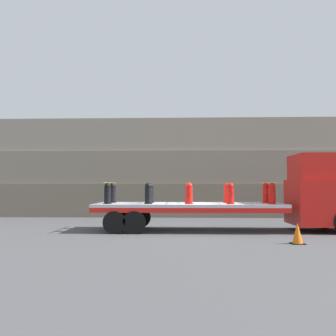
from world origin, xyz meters
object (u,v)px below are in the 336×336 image
at_px(fire_hydrant_red_far_2, 189,193).
at_px(fire_hydrant_red_far_4, 266,193).
at_px(fire_hydrant_black_near_1, 148,194).
at_px(flatbed_trailer, 173,209).
at_px(fire_hydrant_red_near_3, 230,194).
at_px(fire_hydrant_black_near_0, 108,194).
at_px(fire_hydrant_black_far_1, 150,193).
at_px(fire_hydrant_red_near_2, 189,194).
at_px(fire_hydrant_black_far_0, 112,193).
at_px(traffic_cone, 298,233).
at_px(truck_cab, 324,194).
at_px(fire_hydrant_red_far_3, 227,193).
at_px(fire_hydrant_red_near_4, 272,194).

xyz_separation_m(fire_hydrant_red_far_2, fire_hydrant_red_far_4, (3.47, 0.00, 0.00)).
xyz_separation_m(fire_hydrant_black_near_1, fire_hydrant_red_far_4, (5.21, 1.14, 0.00)).
distance_m(flatbed_trailer, fire_hydrant_red_near_3, 2.58).
height_order(fire_hydrant_black_near_0, fire_hydrant_black_far_1, same).
relative_size(fire_hydrant_red_far_2, fire_hydrant_red_far_4, 1.00).
bearing_deg(fire_hydrant_red_near_2, fire_hydrant_black_near_1, 180.00).
bearing_deg(fire_hydrant_red_near_3, fire_hydrant_black_far_0, 167.65).
bearing_deg(fire_hydrant_red_far_4, flatbed_trailer, -172.19).
distance_m(fire_hydrant_red_near_2, traffic_cone, 4.86).
bearing_deg(fire_hydrant_red_near_3, fire_hydrant_black_near_1, 180.00).
bearing_deg(fire_hydrant_black_near_1, flatbed_trailer, 28.49).
height_order(fire_hydrant_red_far_2, fire_hydrant_red_far_4, same).
distance_m(flatbed_trailer, fire_hydrant_red_far_2, 1.12).
relative_size(truck_cab, fire_hydrant_black_far_0, 3.70).
bearing_deg(fire_hydrant_red_far_3, traffic_cone, -66.35).
distance_m(fire_hydrant_black_near_1, fire_hydrant_red_far_4, 5.33).
bearing_deg(flatbed_trailer, traffic_cone, -40.39).
height_order(fire_hydrant_black_far_0, traffic_cone, fire_hydrant_black_far_0).
relative_size(truck_cab, fire_hydrant_black_near_1, 3.70).
bearing_deg(fire_hydrant_red_near_2, fire_hydrant_red_far_4, 18.19).
xyz_separation_m(fire_hydrant_red_near_2, fire_hydrant_red_far_4, (3.47, 1.14, 0.00)).
bearing_deg(fire_hydrant_red_near_4, fire_hydrant_black_far_1, 167.65).
bearing_deg(fire_hydrant_red_near_2, fire_hydrant_red_far_3, 33.31).
xyz_separation_m(fire_hydrant_black_far_0, traffic_cone, (7.04, -4.19, -1.27)).
distance_m(fire_hydrant_red_far_2, fire_hydrant_red_near_4, 3.65).
relative_size(fire_hydrant_red_far_2, fire_hydrant_red_near_3, 1.00).
xyz_separation_m(fire_hydrant_black_far_1, fire_hydrant_red_near_4, (5.21, -1.14, 0.00)).
bearing_deg(fire_hydrant_red_near_3, traffic_cone, -58.97).
distance_m(fire_hydrant_black_far_0, fire_hydrant_black_near_1, 2.08).
bearing_deg(fire_hydrant_red_far_3, fire_hydrant_red_near_3, -90.00).
bearing_deg(traffic_cone, fire_hydrant_black_far_1, 141.70).
xyz_separation_m(fire_hydrant_red_far_2, fire_hydrant_red_near_4, (3.47, -1.14, 0.00)).
xyz_separation_m(fire_hydrant_black_near_0, fire_hydrant_red_near_4, (6.94, 0.00, 0.00)).
bearing_deg(fire_hydrant_black_near_0, fire_hydrant_red_far_3, 12.35).
relative_size(fire_hydrant_red_near_4, fire_hydrant_red_far_4, 1.00).
bearing_deg(fire_hydrant_red_far_2, fire_hydrant_black_far_0, 180.00).
height_order(fire_hydrant_black_near_1, fire_hydrant_red_near_4, same).
bearing_deg(fire_hydrant_red_near_3, fire_hydrant_red_far_3, 90.00).
bearing_deg(flatbed_trailer, fire_hydrant_red_near_2, -39.78).
xyz_separation_m(fire_hydrant_black_near_0, fire_hydrant_black_far_1, (1.74, 1.14, 0.00)).
relative_size(fire_hydrant_black_far_0, fire_hydrant_black_far_1, 1.00).
xyz_separation_m(fire_hydrant_black_far_1, fire_hydrant_red_near_3, (3.47, -1.14, 0.00)).
bearing_deg(fire_hydrant_black_near_0, fire_hydrant_red_near_3, 0.00).
bearing_deg(fire_hydrant_black_near_0, fire_hydrant_black_far_1, 33.31).
bearing_deg(fire_hydrant_black_far_1, fire_hydrant_red_far_4, 0.00).
bearing_deg(fire_hydrant_black_near_1, fire_hydrant_red_far_2, 33.31).
bearing_deg(fire_hydrant_red_far_3, fire_hydrant_red_near_2, -146.69).
bearing_deg(flatbed_trailer, fire_hydrant_red_far_2, 39.78).
height_order(flatbed_trailer, fire_hydrant_black_near_1, fire_hydrant_black_near_1).
height_order(fire_hydrant_black_near_0, fire_hydrant_red_near_4, same).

